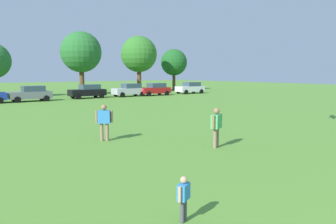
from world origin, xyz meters
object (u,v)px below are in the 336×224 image
Objects in this scene: parked_car_gray_2 at (31,93)px; tree_far_right at (174,62)px; bystander_near_trees at (104,119)px; tree_right at (139,54)px; parked_car_black_3 at (88,91)px; parked_car_silver_4 at (130,90)px; tree_center_right at (81,52)px; parked_car_red_5 at (155,89)px; parked_car_white_6 at (190,88)px; adult_bystander at (216,124)px; child_kite_flyer at (184,195)px.

tree_far_right is (26.31, 9.29, 3.99)m from parked_car_gray_2.
bystander_near_trees is 0.19× the size of tree_right.
parked_car_silver_4 is at bearing 177.34° from parked_car_black_3.
tree_far_right is (17.96, 2.71, -1.01)m from tree_center_right.
parked_car_gray_2 is at bearing 118.14° from bystander_near_trees.
parked_car_black_3 and parked_car_silver_4 have the same top height.
parked_car_black_3 is at bearing -4.30° from parked_car_red_5.
parked_car_white_6 is 16.36m from tree_center_right.
child_kite_flyer is at bearing -164.51° from adult_bystander.
adult_bystander is 29.03m from parked_car_black_3.
bystander_near_trees is at bearing 43.82° from parked_car_white_6.
parked_car_silver_4 is at bearing -6.81° from parked_car_red_5.
tree_far_right reaches higher than parked_car_silver_4.
bystander_near_trees reaches higher than child_kite_flyer.
bystander_near_trees is 0.39× the size of parked_car_white_6.
parked_car_black_3 is 1.00× the size of parked_car_silver_4.
parked_car_red_5 is 9.48m from tree_right.
tree_center_right is 9.85m from tree_right.
bystander_near_trees is 34.74m from parked_car_white_6.
bystander_near_trees is (-3.22, 3.97, 0.01)m from adult_bystander.
parked_car_gray_2 is 12.34m from parked_car_silver_4.
tree_center_right is at bearing -24.30° from parked_car_white_6.
adult_bystander is 35.60m from tree_center_right.
parked_car_gray_2 is 1.00× the size of parked_car_red_5.
parked_car_red_5 is at bearing 86.19° from bystander_near_trees.
tree_center_right reaches higher than adult_bystander.
parked_car_silver_4 is at bearing -57.65° from tree_center_right.
tree_center_right is (1.65, 6.03, 5.01)m from parked_car_black_3.
parked_car_white_6 is at bearing 21.62° from child_kite_flyer.
bystander_near_trees is at bearing 58.43° from parked_car_silver_4.
tree_far_right is (8.16, 1.73, -1.09)m from tree_right.
adult_bystander is 5.11m from bystander_near_trees.
parked_car_gray_2 is 1.00× the size of parked_car_black_3.
tree_right is at bearing 31.75° from child_kite_flyer.
parked_car_silver_4 is (12.33, 0.29, 0.00)m from parked_car_gray_2.
parked_car_black_3 is (9.22, 24.43, -0.14)m from bystander_near_trees.
parked_car_white_6 is at bearing 77.98° from bystander_near_trees.
tree_right is (5.81, 7.28, 5.08)m from parked_car_silver_4.
tree_right is 1.22× the size of tree_far_right.
tree_right reaches higher than parked_car_white_6.
parked_car_white_6 is at bearing 178.62° from parked_car_black_3.
tree_center_right reaches higher than parked_car_red_5.
child_kite_flyer is 46.44m from tree_right.
adult_bystander is 0.39× the size of parked_car_gray_2.
adult_bystander is 0.19× the size of tree_right.
parked_car_white_6 is (22.54, 0.17, 0.00)m from parked_car_gray_2.
child_kite_flyer is 0.23× the size of parked_car_white_6.
parked_car_gray_2 is at bearing 66.42° from adult_bystander.
bystander_near_trees reaches higher than parked_car_red_5.
child_kite_flyer is 52.23m from tree_far_right.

